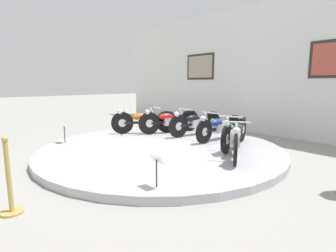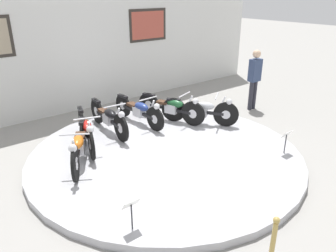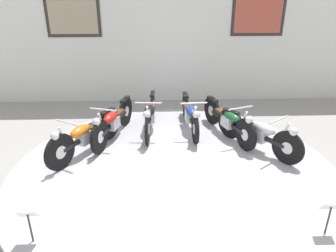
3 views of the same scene
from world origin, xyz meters
name	(u,v)px [view 3 (image 3 of 3)]	position (x,y,z in m)	size (l,w,h in m)	color
ground_plane	(174,176)	(0.00, 0.00, 0.00)	(60.00, 60.00, 0.00)	gray
display_platform	(174,173)	(0.00, 0.00, 0.07)	(5.75, 5.75, 0.14)	#ADADB2
back_wall	(166,24)	(0.00, 4.05, 2.09)	(14.00, 0.22, 4.17)	silver
motorcycle_orange	(85,135)	(-1.65, 0.64, 0.54)	(1.09, 1.76, 0.81)	black
motorcycle_red	(113,121)	(-1.20, 1.27, 0.54)	(0.70, 1.95, 0.81)	black
motorcycle_black	(150,114)	(-0.44, 1.64, 0.53)	(0.54, 2.00, 0.80)	black
motorcycle_blue	(190,114)	(0.44, 1.64, 0.52)	(0.54, 1.96, 0.78)	black
motorcycle_green	(229,119)	(1.20, 1.27, 0.53)	(0.76, 1.90, 0.80)	black
motorcycle_silver	(259,132)	(1.66, 0.64, 0.53)	(1.22, 1.63, 0.79)	black
info_placard_front_left	(28,218)	(-1.91, -1.65, 0.51)	(0.26, 0.11, 0.51)	#333338
info_placard_front_centre	(330,211)	(1.91, -1.65, 0.51)	(0.26, 0.11, 0.51)	#333338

